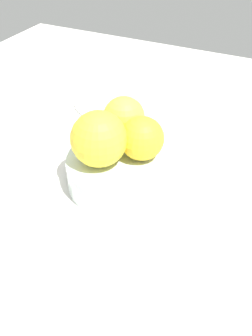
# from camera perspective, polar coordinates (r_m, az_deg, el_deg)

# --- Properties ---
(ground_plane) EXTENTS (1.10, 1.10, 0.02)m
(ground_plane) POSITION_cam_1_polar(r_m,az_deg,el_deg) (0.58, 0.00, -2.73)
(ground_plane) COLOR silver
(fruit_bowl) EXTENTS (0.17, 0.17, 0.04)m
(fruit_bowl) POSITION_cam_1_polar(r_m,az_deg,el_deg) (0.56, 0.00, -0.42)
(fruit_bowl) COLOR silver
(fruit_bowl) RESTS_ON ground_plane
(orange_in_bowl_0) EXTENTS (0.06, 0.06, 0.06)m
(orange_in_bowl_0) POSITION_cam_1_polar(r_m,az_deg,el_deg) (0.54, 2.31, 4.30)
(orange_in_bowl_0) COLOR yellow
(orange_in_bowl_0) RESTS_ON fruit_bowl
(orange_in_bowl_1) EXTENTS (0.08, 0.08, 0.08)m
(orange_in_bowl_1) POSITION_cam_1_polar(r_m,az_deg,el_deg) (0.52, -3.95, 4.20)
(orange_in_bowl_1) COLOR yellow
(orange_in_bowl_1) RESTS_ON fruit_bowl
(orange_in_bowl_2) EXTENTS (0.06, 0.06, 0.06)m
(orange_in_bowl_2) POSITION_cam_1_polar(r_m,az_deg,el_deg) (0.58, -0.30, 7.36)
(orange_in_bowl_2) COLOR yellow
(orange_in_bowl_2) RESTS_ON fruit_bowl
(side_plate) EXTENTS (0.14, 0.14, 0.01)m
(side_plate) POSITION_cam_1_polar(r_m,az_deg,el_deg) (0.77, -2.11, 9.51)
(side_plate) COLOR silver
(side_plate) RESTS_ON ground_plane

